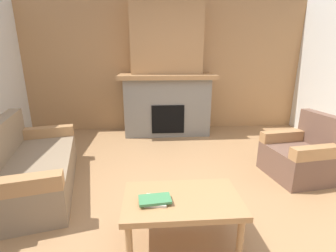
{
  "coord_description": "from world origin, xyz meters",
  "views": [
    {
      "loc": [
        -0.33,
        -2.33,
        1.6
      ],
      "look_at": [
        -0.09,
        0.96,
        0.62
      ],
      "focal_mm": 25.77,
      "sensor_mm": 36.0,
      "label": 1
    }
  ],
  "objects_px": {
    "coffee_table": "(182,203)",
    "fireplace": "(167,77)",
    "couch": "(29,167)",
    "armchair": "(302,156)"
  },
  "relations": [
    {
      "from": "fireplace",
      "to": "coffee_table",
      "type": "distance_m",
      "value": 3.27
    },
    {
      "from": "fireplace",
      "to": "coffee_table",
      "type": "bearing_deg",
      "value": -91.47
    },
    {
      "from": "fireplace",
      "to": "couch",
      "type": "height_order",
      "value": "fireplace"
    },
    {
      "from": "armchair",
      "to": "coffee_table",
      "type": "height_order",
      "value": "armchair"
    },
    {
      "from": "fireplace",
      "to": "couch",
      "type": "relative_size",
      "value": 1.39
    },
    {
      "from": "couch",
      "to": "coffee_table",
      "type": "height_order",
      "value": "couch"
    },
    {
      "from": "fireplace",
      "to": "armchair",
      "type": "bearing_deg",
      "value": -51.07
    },
    {
      "from": "fireplace",
      "to": "armchair",
      "type": "height_order",
      "value": "fireplace"
    },
    {
      "from": "coffee_table",
      "to": "armchair",
      "type": "bearing_deg",
      "value": 31.24
    },
    {
      "from": "coffee_table",
      "to": "fireplace",
      "type": "bearing_deg",
      "value": 88.53
    }
  ]
}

